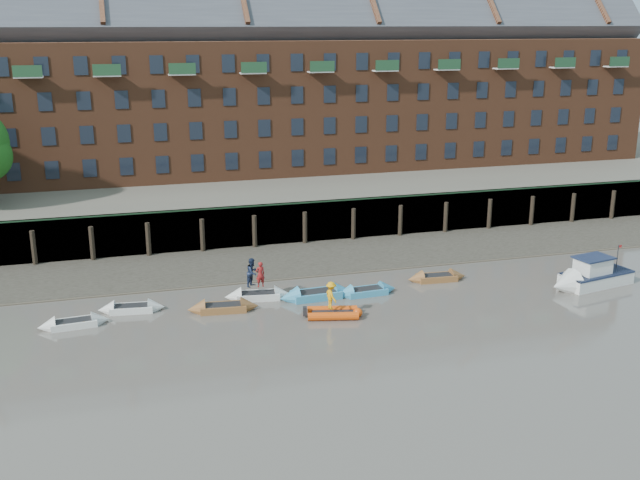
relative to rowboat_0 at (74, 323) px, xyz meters
name	(u,v)px	position (x,y,z in m)	size (l,w,h in m)	color
ground	(374,364)	(14.97, -9.28, -0.20)	(220.00, 220.00, 0.00)	#5C5650
foreshore	(292,260)	(14.97, 8.72, -0.20)	(110.00, 8.00, 0.50)	#3D382F
mud_band	(303,275)	(14.97, 5.32, -0.20)	(110.00, 1.60, 0.10)	#4C4336
river_wall	(278,224)	(14.97, 13.10, 1.39)	(110.00, 1.23, 3.30)	#2D2A26
bank_terrace	(247,188)	(14.97, 26.72, 1.40)	(110.00, 28.00, 3.20)	#5E594D
apartment_terrace	(242,67)	(14.97, 27.71, 12.62)	(80.60, 15.56, 20.98)	brown
rowboat_0	(74,323)	(0.00, 0.00, 0.00)	(4.04, 1.50, 1.15)	silver
rowboat_1	(132,308)	(3.29, 1.50, 0.00)	(4.06, 1.60, 1.15)	silver
rowboat_2	(223,308)	(8.62, 0.07, 0.02)	(4.39, 1.67, 1.24)	brown
rowboat_3	(258,296)	(11.06, 1.55, 0.01)	(4.32, 1.77, 1.22)	silver
rowboat_4	(316,295)	(14.64, 0.65, 0.04)	(4.85, 1.64, 1.39)	teal
rowboat_5	(366,291)	(17.90, 0.44, 0.01)	(4.12, 1.41, 1.18)	teal
rowboat_6	(437,278)	(23.37, 1.70, 0.01)	(4.15, 1.46, 1.18)	brown
rib_tender	(335,313)	(14.89, -2.62, 0.04)	(3.36, 2.16, 0.57)	#DA470C
motor_launch	(585,278)	(32.19, -2.15, 0.45)	(6.49, 3.23, 2.56)	silver
person_rower_a	(260,274)	(11.23, 1.50, 1.44)	(0.60, 0.39, 1.64)	maroon
person_rower_b	(252,272)	(10.77, 1.70, 1.54)	(0.90, 0.70, 1.85)	#19233F
person_rib_crew	(331,295)	(14.65, -2.59, 1.16)	(1.08, 0.62, 1.67)	orange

